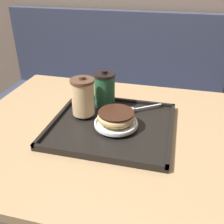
{
  "coord_description": "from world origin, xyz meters",
  "views": [
    {
      "loc": [
        0.23,
        -0.76,
        1.25
      ],
      "look_at": [
        0.04,
        0.01,
        0.81
      ],
      "focal_mm": 42.0,
      "sensor_mm": 36.0,
      "label": 1
    }
  ],
  "objects_px": {
    "coffee_cup_rear": "(105,88)",
    "donut_chocolate_glazed": "(116,117)",
    "spoon": "(136,108)",
    "coffee_cup_front": "(83,97)"
  },
  "relations": [
    {
      "from": "coffee_cup_rear",
      "to": "coffee_cup_front",
      "type": "bearing_deg",
      "value": -117.97
    },
    {
      "from": "donut_chocolate_glazed",
      "to": "spoon",
      "type": "xyz_separation_m",
      "value": [
        0.05,
        0.13,
        -0.03
      ]
    },
    {
      "from": "coffee_cup_front",
      "to": "coffee_cup_rear",
      "type": "height_order",
      "value": "coffee_cup_front"
    },
    {
      "from": "coffee_cup_rear",
      "to": "donut_chocolate_glazed",
      "type": "xyz_separation_m",
      "value": [
        0.08,
        -0.15,
        -0.03
      ]
    },
    {
      "from": "coffee_cup_front",
      "to": "coffee_cup_rear",
      "type": "bearing_deg",
      "value": 62.03
    },
    {
      "from": "coffee_cup_rear",
      "to": "spoon",
      "type": "relative_size",
      "value": 1.04
    },
    {
      "from": "coffee_cup_front",
      "to": "donut_chocolate_glazed",
      "type": "relative_size",
      "value": 1.14
    },
    {
      "from": "coffee_cup_front",
      "to": "coffee_cup_rear",
      "type": "xyz_separation_m",
      "value": [
        0.05,
        0.1,
        -0.0
      ]
    },
    {
      "from": "donut_chocolate_glazed",
      "to": "spoon",
      "type": "height_order",
      "value": "donut_chocolate_glazed"
    },
    {
      "from": "coffee_cup_front",
      "to": "spoon",
      "type": "height_order",
      "value": "coffee_cup_front"
    }
  ]
}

